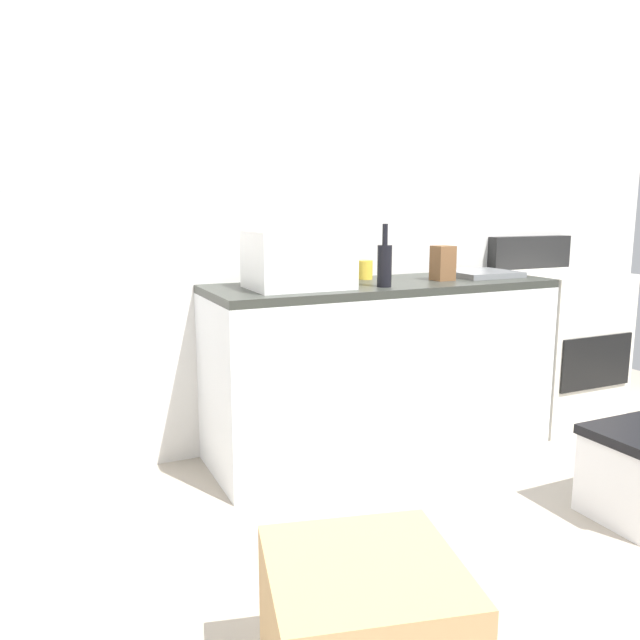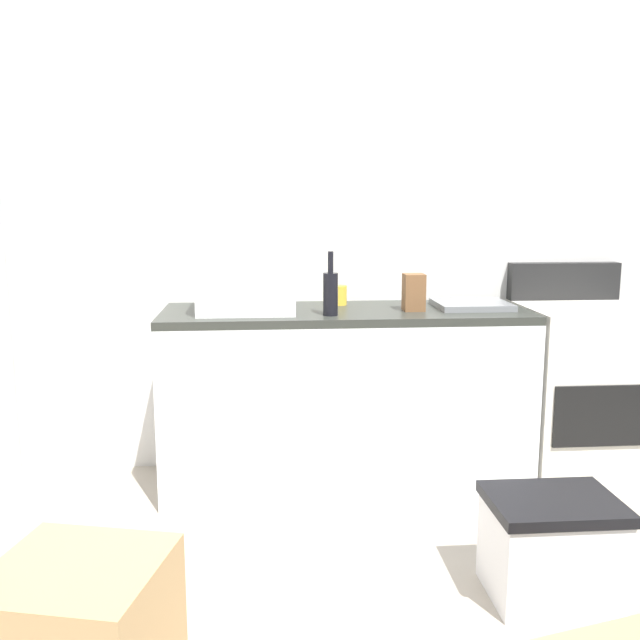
% 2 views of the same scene
% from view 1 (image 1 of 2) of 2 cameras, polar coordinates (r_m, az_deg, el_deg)
% --- Properties ---
extents(ground_plane, '(6.00, 6.00, 0.00)m').
position_cam_1_polar(ground_plane, '(2.37, 14.64, -22.52)').
color(ground_plane, '#9E9384').
extents(wall_back, '(5.00, 0.10, 2.60)m').
position_cam_1_polar(wall_back, '(3.33, -1.76, 10.73)').
color(wall_back, silver).
rests_on(wall_back, ground_plane).
extents(kitchen_counter, '(1.80, 0.60, 0.90)m').
position_cam_1_polar(kitchen_counter, '(3.26, 5.64, -4.40)').
color(kitchen_counter, silver).
rests_on(kitchen_counter, ground_plane).
extents(stove_oven, '(0.60, 0.61, 1.10)m').
position_cam_1_polar(stove_oven, '(4.01, 20.82, -2.04)').
color(stove_oven, silver).
rests_on(stove_oven, ground_plane).
extents(microwave, '(0.46, 0.34, 0.27)m').
position_cam_1_polar(microwave, '(2.91, -2.02, 5.58)').
color(microwave, white).
rests_on(microwave, kitchen_counter).
extents(sink_basin, '(0.36, 0.32, 0.03)m').
position_cam_1_polar(sink_basin, '(3.55, 14.62, 4.16)').
color(sink_basin, slate).
rests_on(sink_basin, kitchen_counter).
extents(wine_bottle, '(0.07, 0.07, 0.30)m').
position_cam_1_polar(wine_bottle, '(2.98, 5.96, 5.15)').
color(wine_bottle, black).
rests_on(wine_bottle, kitchen_counter).
extents(coffee_mug, '(0.08, 0.08, 0.10)m').
position_cam_1_polar(coffee_mug, '(3.30, 4.17, 4.63)').
color(coffee_mug, gold).
rests_on(coffee_mug, kitchen_counter).
extents(knife_block, '(0.10, 0.10, 0.18)m').
position_cam_1_polar(knife_block, '(3.30, 11.24, 5.16)').
color(knife_block, brown).
rests_on(knife_block, kitchen_counter).
extents(cardboard_box_large, '(0.57, 0.56, 0.42)m').
position_cam_1_polar(cardboard_box_large, '(1.74, 3.98, -27.36)').
color(cardboard_box_large, tan).
rests_on(cardboard_box_large, ground_plane).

